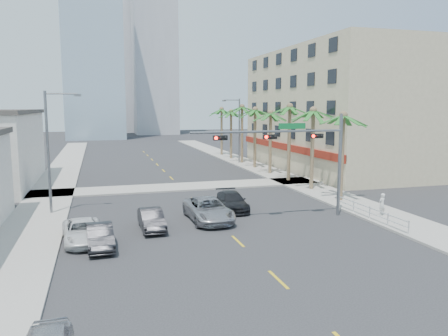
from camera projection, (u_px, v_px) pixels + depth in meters
name	position (u px, v px, depth m)	size (l,w,h in m)	color
ground	(262.00, 265.00, 21.90)	(260.00, 260.00, 0.00)	#262628
sidewalk_right	(302.00, 184.00, 44.22)	(4.00, 120.00, 0.15)	gray
sidewalk_left	(48.00, 198.00, 37.61)	(4.00, 120.00, 0.15)	gray
sidewalk_cross	(181.00, 187.00, 42.82)	(80.00, 4.00, 0.15)	gray
building_right	(340.00, 110.00, 55.46)	(15.25, 28.00, 15.00)	tan
tower_far_left	(93.00, 41.00, 106.74)	(14.00, 14.00, 48.00)	#99B2C6
tower_far_right	(154.00, 29.00, 124.86)	(12.00, 12.00, 60.00)	#ADADB2
tower_far_center	(110.00, 65.00, 137.07)	(16.00, 16.00, 42.00)	#ADADB2
traffic_signal_mast	(300.00, 147.00, 30.36)	(11.12, 0.54, 7.20)	slate
palm_tree_0	(343.00, 117.00, 35.53)	(4.80, 4.80, 7.80)	brown
palm_tree_1	(313.00, 112.00, 40.43)	(4.80, 4.80, 8.16)	brown
palm_tree_2	(290.00, 108.00, 45.33)	(4.80, 4.80, 8.52)	brown
palm_tree_3	(271.00, 114.00, 50.37)	(4.80, 4.80, 7.80)	brown
palm_tree_4	(255.00, 110.00, 55.27)	(4.80, 4.80, 8.16)	brown
palm_tree_5	(242.00, 108.00, 60.17)	(4.80, 4.80, 8.52)	brown
palm_tree_6	(231.00, 112.00, 65.21)	(4.80, 4.80, 7.80)	brown
palm_tree_7	(222.00, 110.00, 70.11)	(4.80, 4.80, 8.16)	brown
streetlight_left	(51.00, 146.00, 31.49)	(2.55, 0.25, 9.00)	slate
streetlight_right	(238.00, 127.00, 60.38)	(2.55, 0.25, 9.00)	slate
guardrail	(370.00, 211.00, 30.35)	(0.08, 8.08, 1.00)	silver
car_parked_mid	(100.00, 237.00, 24.39)	(1.41, 4.03, 1.33)	black
car_parked_far	(83.00, 232.00, 25.42)	(2.18, 4.72, 1.31)	white
car_lane_left	(152.00, 219.00, 28.11)	(1.41, 4.04, 1.33)	black
car_lane_center	(208.00, 210.00, 30.27)	(2.63, 5.70, 1.58)	#A5A5AA
car_lane_right	(232.00, 201.00, 33.45)	(1.91, 4.71, 1.37)	black
pedestrian	(382.00, 204.00, 31.21)	(0.58, 0.38, 1.60)	silver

